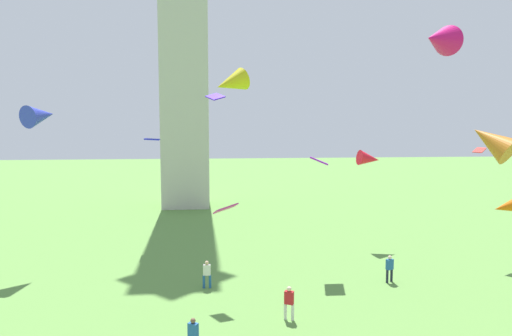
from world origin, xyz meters
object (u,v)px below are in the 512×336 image
at_px(person_1, 289,301).
at_px(kite_flying_6, 479,150).
at_px(person_3, 390,267).
at_px(person_0, 207,273).
at_px(kite_flying_1, 41,115).
at_px(kite_flying_3, 215,97).
at_px(kite_flying_8, 439,39).
at_px(kite_flying_10, 230,83).
at_px(person_2, 193,334).
at_px(kite_flying_5, 369,159).
at_px(kite_flying_0, 226,208).
at_px(kite_flying_2, 491,141).
at_px(kite_flying_9, 319,161).
at_px(kite_flying_7, 509,206).
at_px(kite_flying_4, 152,139).

distance_m(person_1, kite_flying_6, 18.66).
distance_m(person_3, kite_flying_6, 11.37).
height_order(person_0, kite_flying_1, kite_flying_1).
bearing_deg(kite_flying_1, kite_flying_3, -173.14).
bearing_deg(kite_flying_8, kite_flying_10, -170.63).
height_order(person_0, person_2, person_0).
height_order(person_3, kite_flying_1, kite_flying_1).
bearing_deg(person_0, kite_flying_5, -142.71).
xyz_separation_m(kite_flying_1, kite_flying_6, (30.00, -1.98, -2.39)).
bearing_deg(kite_flying_0, kite_flying_2, -20.89).
distance_m(kite_flying_0, kite_flying_3, 8.89).
relative_size(person_3, kite_flying_1, 0.60).
height_order(kite_flying_3, kite_flying_10, kite_flying_10).
bearing_deg(kite_flying_5, person_2, 136.25).
distance_m(person_1, kite_flying_9, 10.17).
height_order(person_1, kite_flying_1, kite_flying_1).
xyz_separation_m(kite_flying_0, kite_flying_7, (15.25, 2.40, -0.62)).
distance_m(person_0, person_1, 6.14).
xyz_separation_m(person_3, kite_flying_9, (-3.70, 2.88, 6.16)).
height_order(kite_flying_0, kite_flying_2, kite_flying_2).
xyz_separation_m(kite_flying_4, kite_flying_9, (11.48, -7.77, -1.15)).
bearing_deg(person_2, kite_flying_10, 105.08).
xyz_separation_m(person_1, kite_flying_9, (3.15, 7.47, 6.15)).
bearing_deg(kite_flying_8, person_1, -168.83).
xyz_separation_m(kite_flying_0, kite_flying_8, (7.85, -3.68, 6.93)).
bearing_deg(person_2, kite_flying_4, 134.66).
bearing_deg(kite_flying_0, person_1, -9.83).
bearing_deg(kite_flying_5, kite_flying_2, 178.79).
height_order(kite_flying_3, kite_flying_4, kite_flying_3).
distance_m(person_2, kite_flying_10, 12.22).
bearing_deg(kite_flying_10, kite_flying_2, 44.95).
relative_size(kite_flying_2, kite_flying_7, 1.47).
bearing_deg(kite_flying_3, person_0, 134.00).
bearing_deg(kite_flying_10, kite_flying_1, -153.29).
height_order(person_3, kite_flying_2, kite_flying_2).
relative_size(kite_flying_8, kite_flying_10, 0.90).
distance_m(kite_flying_9, kite_flying_10, 8.67).
bearing_deg(kite_flying_0, kite_flying_5, 28.97).
distance_m(person_3, kite_flying_4, 19.94).
bearing_deg(kite_flying_1, kite_flying_9, -162.65).
distance_m(person_0, kite_flying_0, 7.16).
relative_size(kite_flying_7, kite_flying_9, 0.94).
distance_m(kite_flying_5, kite_flying_10, 16.28).
distance_m(kite_flying_3, kite_flying_10, 3.71).
distance_m(kite_flying_5, kite_flying_7, 12.41).
relative_size(person_1, kite_flying_3, 1.27).
relative_size(kite_flying_4, kite_flying_5, 0.89).
distance_m(kite_flying_1, kite_flying_2, 27.25).
bearing_deg(kite_flying_2, kite_flying_10, -51.28).
bearing_deg(kite_flying_0, kite_flying_8, -46.66).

